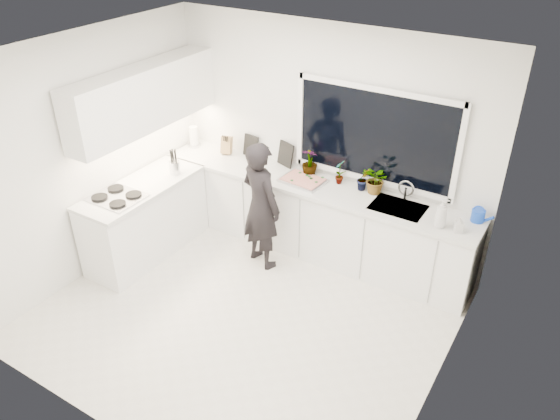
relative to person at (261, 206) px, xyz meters
The scene contains 25 objects.
floor 1.25m from the person, 67.78° to the right, with size 4.00×3.50×0.02m, color beige.
wall_back 1.10m from the person, 66.85° to the left, with size 4.00×0.02×2.70m, color white.
wall_left 1.96m from the person, 151.28° to the right, with size 0.02×3.50×2.70m, color white.
wall_right 2.61m from the person, 20.73° to the right, with size 0.02×3.50×2.70m, color white.
ceiling 2.16m from the person, 67.78° to the right, with size 4.00×3.50×0.02m, color white.
window 1.49m from the person, 40.45° to the left, with size 1.80×0.02×1.00m, color black.
base_cabinets_back 0.74m from the person, 56.24° to the left, with size 3.92×0.58×0.88m, color white.
base_cabinets_left 1.45m from the person, 157.10° to the right, with size 0.58×1.60×0.88m, color white.
countertop_back 0.66m from the person, 55.75° to the left, with size 3.94×0.62×0.04m, color silver.
countertop_left 1.42m from the person, 157.10° to the right, with size 0.62×1.60×0.04m, color silver.
upper_cabinets 1.79m from the person, behind, with size 0.34×2.10×0.70m, color white.
sink 1.52m from the person, 21.20° to the left, with size 0.58×0.42×0.14m, color silver.
faucet 1.62m from the person, 27.88° to the left, with size 0.03×0.03×0.22m, color silver.
stovetop 1.61m from the person, 145.76° to the right, with size 0.56×0.48×0.03m, color black.
person is the anchor object (origin of this frame).
pizza_tray 0.60m from the person, 64.08° to the left, with size 0.50×0.37×0.03m, color #AFAFB3.
pizza 0.60m from the person, 64.08° to the left, with size 0.46×0.33×0.01m, color #BB3918.
watering_can 2.34m from the person, 17.75° to the left, with size 0.14×0.14×0.13m, color blue.
paper_towel_roll 1.64m from the person, 156.32° to the left, with size 0.11×0.11×0.26m, color white.
knife_block 1.22m from the person, 144.73° to the left, with size 0.13×0.10×0.22m, color olive.
utensil_crock 1.19m from the person, behind, with size 0.13×0.13×0.16m, color silver.
picture_frame_large 1.07m from the person, 130.15° to the left, with size 0.22×0.02×0.28m, color black.
picture_frame_small 0.86m from the person, 100.65° to the left, with size 0.25×0.02×0.30m, color black.
herb_plants 1.12m from the person, 41.43° to the left, with size 1.15×0.35×0.34m.
soap_bottles 2.01m from the person, 11.58° to the left, with size 0.31×0.13×0.32m.
Camera 1 is at (2.62, -3.54, 3.91)m, focal length 35.00 mm.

